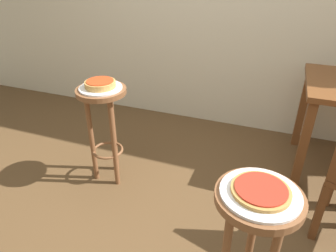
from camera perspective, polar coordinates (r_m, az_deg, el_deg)
name	(u,v)px	position (r m, az deg, el deg)	size (l,w,h in m)	color
ground_plane	(152,233)	(2.06, -2.96, -19.14)	(6.00, 6.00, 0.00)	brown
stool_foreground	(252,234)	(1.39, 15.33, -18.66)	(0.34, 0.34, 0.75)	brown
serving_plate_foreground	(260,193)	(1.24, 16.66, -11.84)	(0.31, 0.31, 0.01)	silver
pizza_foreground	(261,190)	(1.23, 16.77, -11.27)	(0.22, 0.22, 0.02)	#B78442
stool_middle	(104,117)	(2.23, -11.73, 1.73)	(0.34, 0.34, 0.75)	brown
serving_plate_middle	(101,88)	(2.14, -12.32, 6.91)	(0.29, 0.29, 0.01)	silver
pizza_middle	(100,84)	(2.13, -12.40, 7.61)	(0.21, 0.21, 0.05)	tan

